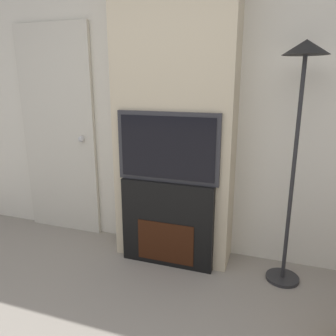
# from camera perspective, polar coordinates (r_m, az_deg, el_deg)

# --- Properties ---
(wall_back) EXTENTS (6.00, 0.06, 2.70)m
(wall_back) POSITION_cam_1_polar(r_m,az_deg,el_deg) (2.96, 2.38, 10.82)
(wall_back) COLOR silver
(wall_back) RESTS_ON ground_plane
(chimney_breast) EXTENTS (1.01, 0.34, 2.70)m
(chimney_breast) POSITION_cam_1_polar(r_m,az_deg,el_deg) (2.77, 1.17, 10.53)
(chimney_breast) COLOR beige
(chimney_breast) RESTS_ON ground_plane
(fireplace) EXTENTS (0.81, 0.15, 0.75)m
(fireplace) POSITION_cam_1_polar(r_m,az_deg,el_deg) (2.86, -0.01, -9.61)
(fireplace) COLOR black
(fireplace) RESTS_ON ground_plane
(television) EXTENTS (0.86, 0.07, 0.58)m
(television) POSITION_cam_1_polar(r_m,az_deg,el_deg) (2.65, -0.02, 3.60)
(television) COLOR #2D2D33
(television) RESTS_ON fireplace
(floor_lamp) EXTENTS (0.31, 0.31, 1.84)m
(floor_lamp) POSITION_cam_1_polar(r_m,az_deg,el_deg) (2.52, 22.15, 11.22)
(floor_lamp) COLOR #262628
(floor_lamp) RESTS_ON ground_plane
(entry_door) EXTENTS (0.84, 0.09, 2.10)m
(entry_door) POSITION_cam_1_polar(r_m,az_deg,el_deg) (3.54, -18.51, 5.84)
(entry_door) COLOR beige
(entry_door) RESTS_ON ground_plane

